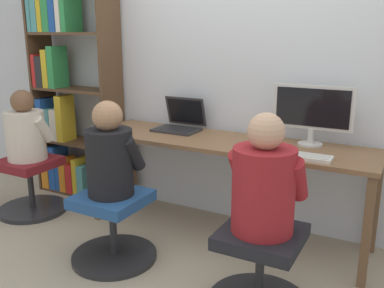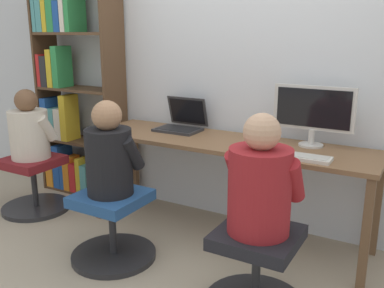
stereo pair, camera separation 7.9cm
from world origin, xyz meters
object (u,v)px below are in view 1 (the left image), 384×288
at_px(laptop, 179,123).
at_px(keyboard, 296,155).
at_px(bookshelf, 65,94).
at_px(person_near_shelf, 26,131).
at_px(desktop_monitor, 312,112).
at_px(office_chair_left, 260,269).
at_px(office_chair_side, 31,185).
at_px(person_at_monitor, 264,183).
at_px(person_at_laptop, 110,155).
at_px(office_chair_right, 113,227).

distance_m(laptop, keyboard, 1.06).
bearing_deg(keyboard, bookshelf, 172.07).
height_order(laptop, person_near_shelf, person_near_shelf).
height_order(desktop_monitor, laptop, desktop_monitor).
distance_m(keyboard, office_chair_left, 0.74).
distance_m(desktop_monitor, office_chair_side, 2.33).
bearing_deg(office_chair_side, laptop, 24.18).
bearing_deg(office_chair_left, office_chair_side, 171.04).
height_order(laptop, person_at_monitor, person_at_monitor).
distance_m(keyboard, office_chair_side, 2.22).
height_order(keyboard, bookshelf, bookshelf).
bearing_deg(person_at_laptop, office_chair_right, -90.00).
xyz_separation_m(office_chair_side, person_near_shelf, (0.00, 0.00, 0.47)).
bearing_deg(office_chair_left, person_at_laptop, 177.70).
relative_size(office_chair_side, person_near_shelf, 0.99).
distance_m(person_at_monitor, person_near_shelf, 2.15).
bearing_deg(laptop, office_chair_side, -155.82).
bearing_deg(desktop_monitor, office_chair_left, -91.95).
xyz_separation_m(laptop, bookshelf, (-1.18, -0.01, 0.16)).
xyz_separation_m(keyboard, person_near_shelf, (-2.15, -0.20, -0.04)).
bearing_deg(bookshelf, keyboard, -7.93).
bearing_deg(person_at_monitor, desktop_monitor, 88.04).
bearing_deg(person_at_monitor, laptop, 139.39).
distance_m(desktop_monitor, person_at_monitor, 0.89).
distance_m(person_at_monitor, office_chair_side, 2.21).
bearing_deg(laptop, person_at_laptop, -92.94).
relative_size(office_chair_right, person_near_shelf, 0.99).
height_order(desktop_monitor, person_at_monitor, desktop_monitor).
bearing_deg(person_near_shelf, office_chair_right, -15.34).
bearing_deg(bookshelf, office_chair_left, -21.20).
xyz_separation_m(person_at_monitor, bookshelf, (-2.17, 0.84, 0.21)).
bearing_deg(laptop, office_chair_left, -40.76).
bearing_deg(bookshelf, desktop_monitor, 0.56).
bearing_deg(office_chair_right, desktop_monitor, 38.04).
height_order(desktop_monitor, bookshelf, bookshelf).
height_order(keyboard, office_chair_right, keyboard).
bearing_deg(laptop, office_chair_right, -92.92).
bearing_deg(bookshelf, laptop, 0.35).
relative_size(keyboard, person_near_shelf, 0.75).
bearing_deg(office_chair_right, keyboard, 25.41).
xyz_separation_m(laptop, person_near_shelf, (-1.14, -0.51, -0.08)).
relative_size(desktop_monitor, laptop, 1.57).
xyz_separation_m(person_at_laptop, person_near_shelf, (-1.10, 0.30, -0.02)).
bearing_deg(desktop_monitor, laptop, -179.20).
bearing_deg(person_at_monitor, keyboard, 87.41).
relative_size(keyboard, office_chair_left, 0.75).
relative_size(laptop, person_at_laptop, 0.56).
bearing_deg(office_chair_right, laptop, 87.08).
relative_size(person_at_laptop, person_near_shelf, 1.07).
bearing_deg(person_near_shelf, person_at_monitor, -8.94).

